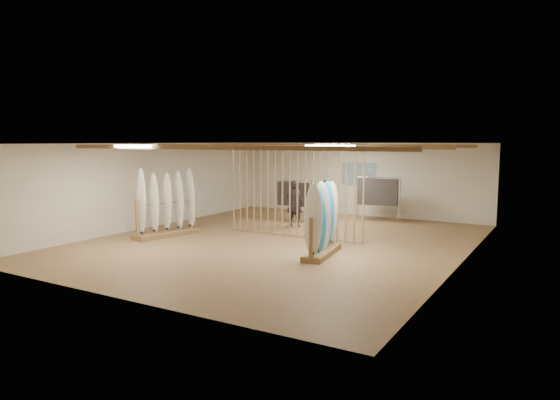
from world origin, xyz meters
The scene contains 16 objects.
floor centered at (0.00, 0.00, 0.00)m, with size 12.00×12.00×0.00m, color #967148.
ceiling centered at (0.00, 0.00, 2.80)m, with size 12.00×12.00×0.00m, color #999590.
wall_back centered at (0.00, 6.00, 1.40)m, with size 12.00×12.00×0.00m, color silver.
wall_front centered at (0.00, -6.00, 1.40)m, with size 12.00×12.00×0.00m, color silver.
wall_left centered at (-5.00, 0.00, 1.40)m, with size 12.00×12.00×0.00m, color silver.
wall_right centered at (5.00, 0.00, 1.40)m, with size 12.00×12.00×0.00m, color silver.
ceiling_slats centered at (0.00, 0.00, 2.72)m, with size 9.50×6.12×0.10m, color olive.
light_panels centered at (0.00, 0.00, 2.74)m, with size 1.20×0.35×0.06m, color white.
bamboo_partition centered at (0.00, 0.80, 1.40)m, with size 4.45×0.05×2.78m.
poster centered at (0.00, 5.98, 1.60)m, with size 1.40×0.03×0.90m, color #2E68A1.
rack_left centered at (-3.34, -1.05, 0.69)m, with size 1.01×2.20×2.03m.
rack_right centered at (1.79, -0.96, 0.62)m, with size 0.80×1.97×1.82m.
clothing_rack_a centered at (-1.41, 3.49, 0.99)m, with size 1.42×0.38×1.52m.
clothing_rack_b centered at (1.18, 4.87, 1.06)m, with size 1.51×0.59×1.64m.
shopper_a centered at (-0.87, 2.44, 0.89)m, with size 0.65×0.44×1.78m, color #232228.
shopper_b centered at (-0.31, 3.94, 0.87)m, with size 0.84×0.66×1.74m, color #312F26.
Camera 1 is at (7.15, -12.13, 2.87)m, focal length 32.00 mm.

